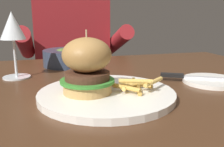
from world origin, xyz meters
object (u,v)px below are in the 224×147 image
(main_plate, at_px, (107,94))
(burger_sandwich, at_px, (87,66))
(diner_person, at_px, (73,82))
(wine_glass, at_px, (13,29))
(bread_plate, at_px, (211,81))
(table_knife, at_px, (192,77))
(soup_bowl, at_px, (69,57))

(main_plate, relative_size, burger_sandwich, 2.24)
(diner_person, bearing_deg, wine_glass, -110.84)
(wine_glass, bearing_deg, main_plate, -48.99)
(wine_glass, distance_m, bread_plate, 0.54)
(main_plate, height_order, bread_plate, main_plate)
(bread_plate, xyz_separation_m, diner_person, (-0.27, 0.76, -0.18))
(table_knife, xyz_separation_m, diner_person, (-0.23, 0.73, -0.19))
(bread_plate, height_order, table_knife, table_knife)
(table_knife, height_order, diner_person, diner_person)
(bread_plate, bearing_deg, soup_bowl, 135.07)
(main_plate, xyz_separation_m, table_knife, (0.25, 0.06, 0.01))
(burger_sandwich, relative_size, wine_glass, 0.71)
(table_knife, bearing_deg, wine_glass, 159.48)
(main_plate, height_order, wine_glass, wine_glass)
(bread_plate, distance_m, soup_bowl, 0.47)
(soup_bowl, bearing_deg, diner_person, 82.51)
(wine_glass, xyz_separation_m, diner_person, (0.22, 0.57, -0.31))
(bread_plate, xyz_separation_m, table_knife, (-0.04, 0.02, 0.01))
(bread_plate, relative_size, soup_bowl, 0.82)
(main_plate, distance_m, diner_person, 0.82)
(burger_sandwich, height_order, soup_bowl, burger_sandwich)
(table_knife, bearing_deg, diner_person, 107.36)
(main_plate, distance_m, burger_sandwich, 0.08)
(burger_sandwich, height_order, bread_plate, burger_sandwich)
(wine_glass, xyz_separation_m, bread_plate, (0.49, -0.19, -0.13))
(main_plate, bearing_deg, burger_sandwich, 178.86)
(diner_person, bearing_deg, table_knife, -72.64)
(soup_bowl, xyz_separation_m, diner_person, (0.06, 0.43, -0.21))
(soup_bowl, bearing_deg, burger_sandwich, -89.95)
(main_plate, relative_size, bread_plate, 2.01)
(bread_plate, distance_m, diner_person, 0.83)
(main_plate, height_order, soup_bowl, soup_bowl)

